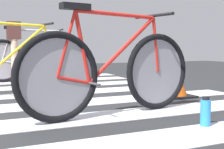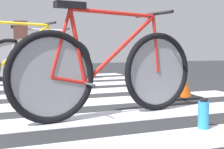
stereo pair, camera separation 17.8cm
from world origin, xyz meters
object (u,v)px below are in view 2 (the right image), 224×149
(bicycle_1_of_4, at_px, (109,71))
(cyclist_3_of_4, at_px, (21,43))
(bicycle_3_of_4, at_px, (40,58))
(bicycle_2_of_4, at_px, (13,63))
(water_bottle, at_px, (203,115))
(traffic_cone, at_px, (175,76))

(bicycle_1_of_4, relative_size, cyclist_3_of_4, 1.73)
(cyclist_3_of_4, bearing_deg, bicycle_3_of_4, 0.00)
(bicycle_3_of_4, bearing_deg, bicycle_1_of_4, -83.82)
(bicycle_2_of_4, bearing_deg, bicycle_3_of_4, 58.84)
(water_bottle, bearing_deg, bicycle_3_of_4, 98.17)
(bicycle_3_of_4, height_order, traffic_cone, bicycle_3_of_4)
(bicycle_2_of_4, height_order, water_bottle, bicycle_2_of_4)
(bicycle_2_of_4, height_order, cyclist_3_of_4, cyclist_3_of_4)
(water_bottle, distance_m, traffic_cone, 1.44)
(bicycle_1_of_4, relative_size, bicycle_2_of_4, 1.00)
(cyclist_3_of_4, height_order, traffic_cone, cyclist_3_of_4)
(bicycle_2_of_4, bearing_deg, traffic_cone, -38.35)
(bicycle_3_of_4, distance_m, water_bottle, 3.74)
(bicycle_3_of_4, bearing_deg, bicycle_2_of_4, -106.42)
(bicycle_1_of_4, height_order, cyclist_3_of_4, cyclist_3_of_4)
(bicycle_2_of_4, xyz_separation_m, traffic_cone, (1.71, -0.94, -0.14))
(bicycle_3_of_4, relative_size, cyclist_3_of_4, 1.74)
(bicycle_2_of_4, distance_m, water_bottle, 2.51)
(bicycle_1_of_4, xyz_separation_m, cyclist_3_of_4, (-0.37, 3.08, 0.26))
(water_bottle, bearing_deg, bicycle_1_of_4, 126.37)
(bicycle_3_of_4, distance_m, traffic_cone, 2.65)
(bicycle_3_of_4, relative_size, traffic_cone, 3.30)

